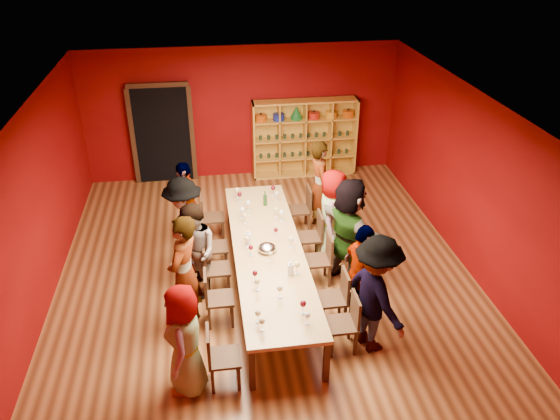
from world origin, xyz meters
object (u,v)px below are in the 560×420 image
(person_left_0, at_px, (185,340))
(chair_person_left_1, at_px, (214,296))
(chair_person_right_0, at_px, (347,320))
(chair_person_right_4, at_px, (303,207))
(person_left_2, at_px, (195,251))
(wine_bottle, at_px, (265,200))
(chair_person_right_2, at_px, (323,257))
(person_right_0, at_px, (376,294))
(person_right_2, at_px, (349,232))
(person_right_4, at_px, (320,186))
(person_left_1, at_px, (184,274))
(chair_person_left_0, at_px, (218,355))
(person_right_3, at_px, (332,215))
(chair_person_left_3, at_px, (210,244))
(chair_person_right_1, at_px, (337,295))
(person_right_1, at_px, (362,275))
(person_left_3, at_px, (185,227))
(person_left_4, at_px, (186,202))
(shelving_unit, at_px, (304,134))
(spittoon_bowl, at_px, (267,248))
(chair_person_left_4, at_px, (209,215))
(chair_person_left_2, at_px, (212,266))
(chair_person_right_3, at_px, (314,234))

(person_left_0, relative_size, chair_person_left_1, 1.79)
(chair_person_right_0, distance_m, chair_person_right_4, 3.36)
(person_left_2, bearing_deg, wine_bottle, 115.54)
(chair_person_left_1, bearing_deg, chair_person_right_2, 23.18)
(person_right_0, bearing_deg, wine_bottle, 2.23)
(person_right_2, bearing_deg, person_right_4, -20.13)
(chair_person_right_4, bearing_deg, person_right_0, -83.53)
(person_left_1, distance_m, wine_bottle, 2.65)
(chair_person_left_0, distance_m, person_left_2, 2.04)
(person_right_3, height_order, person_right_4, person_right_4)
(chair_person_left_1, relative_size, chair_person_right_2, 1.00)
(person_left_0, bearing_deg, chair_person_right_4, 157.57)
(chair_person_left_1, bearing_deg, chair_person_left_3, 90.00)
(chair_person_right_4, bearing_deg, person_right_2, -76.70)
(person_left_0, xyz_separation_m, person_right_2, (2.63, 2.01, 0.15))
(chair_person_left_3, bearing_deg, chair_person_right_1, -42.70)
(person_right_1, distance_m, person_right_3, 1.76)
(chair_person_right_0, xyz_separation_m, person_right_3, (0.32, 2.34, 0.35))
(person_left_3, relative_size, person_left_4, 1.10)
(person_left_2, xyz_separation_m, chair_person_right_0, (2.06, -1.60, -0.31))
(shelving_unit, bearing_deg, person_left_4, -135.87)
(shelving_unit, height_order, spittoon_bowl, shelving_unit)
(chair_person_left_0, relative_size, wine_bottle, 3.10)
(chair_person_left_1, height_order, spittoon_bowl, spittoon_bowl)
(person_left_3, height_order, spittoon_bowl, person_left_3)
(chair_person_right_2, bearing_deg, chair_person_right_1, -90.00)
(shelving_unit, distance_m, chair_person_right_0, 5.95)
(chair_person_right_1, bearing_deg, chair_person_right_4, 90.00)
(chair_person_left_4, xyz_separation_m, person_right_4, (2.13, 0.07, 0.42))
(chair_person_left_2, height_order, chair_person_right_2, same)
(person_left_3, bearing_deg, person_right_4, 97.27)
(person_left_2, relative_size, wine_bottle, 5.61)
(person_right_1, bearing_deg, shelving_unit, -13.04)
(person_left_2, distance_m, person_right_0, 2.92)
(person_right_0, relative_size, person_right_4, 0.98)
(chair_person_right_1, bearing_deg, chair_person_left_0, -151.53)
(chair_person_left_0, distance_m, person_right_1, 2.41)
(chair_person_left_3, relative_size, chair_person_right_2, 1.00)
(chair_person_right_3, distance_m, wine_bottle, 1.11)
(person_right_2, distance_m, wine_bottle, 1.87)
(person_right_0, bearing_deg, chair_person_right_0, 71.49)
(chair_person_left_2, bearing_deg, person_right_0, -35.95)
(chair_person_left_3, bearing_deg, chair_person_right_4, 31.16)
(person_right_0, distance_m, spittoon_bowl, 2.00)
(person_left_2, xyz_separation_m, person_left_3, (-0.16, 0.66, 0.07))
(chair_person_left_0, bearing_deg, person_right_2, 42.04)
(chair_person_right_1, xyz_separation_m, wine_bottle, (-0.77, 2.47, 0.36))
(chair_person_left_0, distance_m, chair_person_right_1, 2.07)
(chair_person_left_0, xyz_separation_m, wine_bottle, (1.05, 3.46, 0.36))
(person_right_0, height_order, person_right_1, person_right_0)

